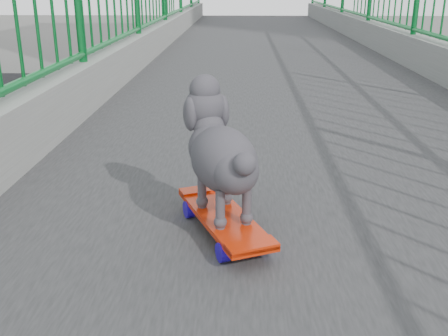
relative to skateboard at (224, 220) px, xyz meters
name	(u,v)px	position (x,y,z in m)	size (l,w,h in m)	color
railing	(351,186)	(0.40, -0.08, 0.16)	(3.00, 24.00, 1.42)	gray
skateboard	(224,220)	(0.00, 0.00, 0.00)	(0.35, 0.55, 0.07)	red
poodle	(221,151)	(-0.01, 0.02, 0.23)	(0.31, 0.45, 0.40)	#333036
car_0	(19,275)	(-5.60, 10.00, -6.38)	(1.60, 3.98, 1.35)	#9A999F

